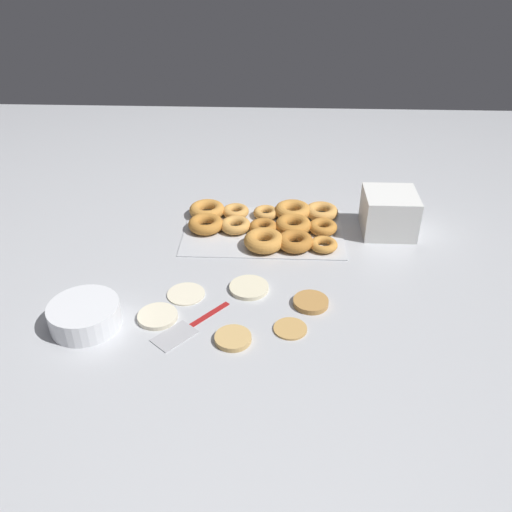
# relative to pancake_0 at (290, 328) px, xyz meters

# --- Properties ---
(ground_plane) EXTENTS (3.00, 3.00, 0.00)m
(ground_plane) POSITION_rel_pancake_0_xyz_m (0.11, -0.18, -0.00)
(ground_plane) COLOR #B2B5BA
(pancake_0) EXTENTS (0.08, 0.08, 0.01)m
(pancake_0) POSITION_rel_pancake_0_xyz_m (0.00, 0.00, 0.00)
(pancake_0) COLOR tan
(pancake_0) RESTS_ON ground_plane
(pancake_1) EXTENTS (0.10, 0.10, 0.01)m
(pancake_1) POSITION_rel_pancake_0_xyz_m (0.32, -0.03, 0.00)
(pancake_1) COLOR beige
(pancake_1) RESTS_ON ground_plane
(pancake_2) EXTENTS (0.09, 0.09, 0.01)m
(pancake_2) POSITION_rel_pancake_0_xyz_m (-0.05, -0.10, 0.00)
(pancake_2) COLOR #B27F42
(pancake_2) RESTS_ON ground_plane
(pancake_3) EXTENTS (0.10, 0.10, 0.01)m
(pancake_3) POSITION_rel_pancake_0_xyz_m (0.10, -0.16, 0.00)
(pancake_3) COLOR beige
(pancake_3) RESTS_ON ground_plane
(pancake_4) EXTENTS (0.09, 0.09, 0.01)m
(pancake_4) POSITION_rel_pancake_0_xyz_m (0.13, 0.04, 0.00)
(pancake_4) COLOR tan
(pancake_4) RESTS_ON ground_plane
(pancake_5) EXTENTS (0.10, 0.10, 0.01)m
(pancake_5) POSITION_rel_pancake_0_xyz_m (0.27, -0.13, -0.00)
(pancake_5) COLOR beige
(pancake_5) RESTS_ON ground_plane
(donut_tray) EXTENTS (0.49, 0.31, 0.04)m
(donut_tray) POSITION_rel_pancake_0_xyz_m (0.06, -0.47, 0.01)
(donut_tray) COLOR silver
(donut_tray) RESTS_ON ground_plane
(batter_bowl) EXTENTS (0.17, 0.17, 0.06)m
(batter_bowl) POSITION_rel_pancake_0_xyz_m (0.49, 0.00, 0.02)
(batter_bowl) COLOR white
(batter_bowl) RESTS_ON ground_plane
(container_stack) EXTENTS (0.16, 0.16, 0.13)m
(container_stack) POSITION_rel_pancake_0_xyz_m (-0.30, -0.48, 0.06)
(container_stack) COLOR white
(container_stack) RESTS_ON ground_plane
(spatula) EXTENTS (0.17, 0.19, 0.01)m
(spatula) POSITION_rel_pancake_0_xyz_m (0.25, 0.02, -0.00)
(spatula) COLOR maroon
(spatula) RESTS_ON ground_plane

